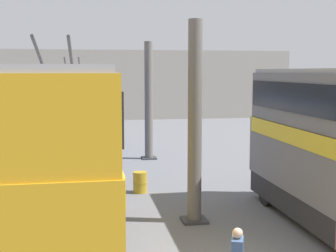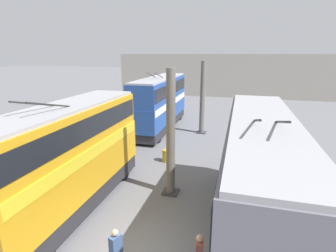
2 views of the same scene
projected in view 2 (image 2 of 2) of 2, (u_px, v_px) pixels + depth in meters
depot_back_wall at (221, 76)px, 43.76m from camera, size 0.50×36.00×7.07m
support_column_near at (171, 137)px, 13.29m from camera, size 0.83×0.83×6.60m
support_column_far at (202, 99)px, 23.82m from camera, size 0.83×0.83×6.60m
bus_left_far at (259, 176)px, 9.74m from camera, size 11.05×2.54×5.65m
bus_right_near at (69, 152)px, 11.96m from camera, size 9.79×2.54×5.68m
bus_right_mid at (160, 100)px, 25.25m from camera, size 11.10×2.54×5.66m
person_aisle_foreground at (116, 250)px, 8.76m from camera, size 0.48×0.37×1.71m
oil_drum at (166, 156)px, 18.07m from camera, size 0.60×0.60×0.86m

